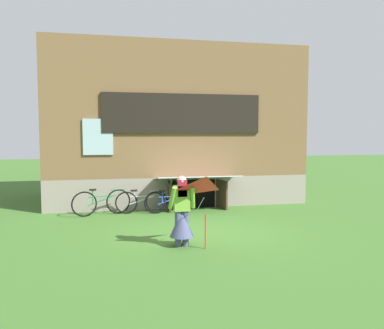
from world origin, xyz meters
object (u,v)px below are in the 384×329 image
at_px(person, 182,217).
at_px(bicycle_blue, 169,202).
at_px(bicycle_green, 102,202).
at_px(kite, 206,195).
at_px(bicycle_silver, 142,202).

distance_m(person, bicycle_blue, 3.55).
height_order(bicycle_blue, bicycle_green, bicycle_green).
xyz_separation_m(bicycle_blue, bicycle_green, (-2.02, 0.10, 0.04)).
xyz_separation_m(kite, bicycle_green, (-2.15, 4.18, -0.79)).
distance_m(person, bicycle_green, 4.04).
height_order(person, bicycle_green, person).
height_order(kite, bicycle_green, kite).
bearing_deg(bicycle_silver, bicycle_green, -175.53).
distance_m(bicycle_silver, bicycle_green, 1.18).
relative_size(bicycle_blue, bicycle_green, 0.90).
xyz_separation_m(person, bicycle_silver, (-0.57, 3.66, -0.28)).
distance_m(bicycle_blue, bicycle_green, 2.02).
relative_size(bicycle_blue, bicycle_silver, 0.97).
relative_size(person, kite, 1.08).
bearing_deg(kite, person, 125.80).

